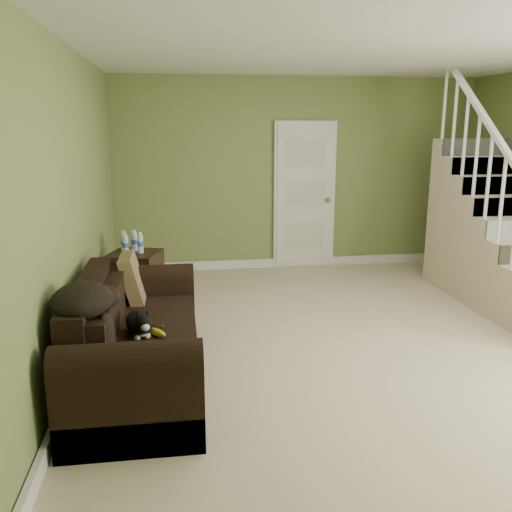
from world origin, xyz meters
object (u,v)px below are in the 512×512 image
object	(u,v)px
side_table	(136,279)
banana	(157,332)
sofa	(134,344)
cat	(139,323)

from	to	relation	value
side_table	banana	size ratio (longest dim) A/B	4.30
side_table	banana	xyz separation A→B (m)	(0.30, -2.06, 0.16)
sofa	cat	world-z (taller)	sofa
side_table	banana	distance (m)	2.09
side_table	banana	bearing A→B (deg)	-81.59
sofa	side_table	size ratio (longest dim) A/B	2.48
banana	sofa	bearing A→B (deg)	96.07
cat	banana	bearing A→B (deg)	-27.91
cat	banana	xyz separation A→B (m)	(0.13, -0.03, -0.07)
cat	sofa	bearing A→B (deg)	96.83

